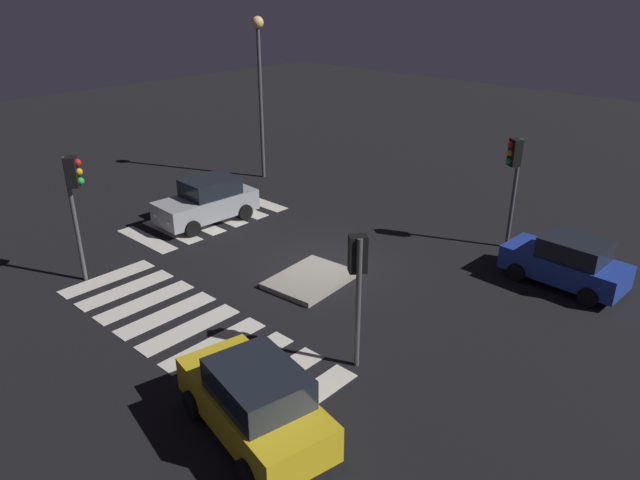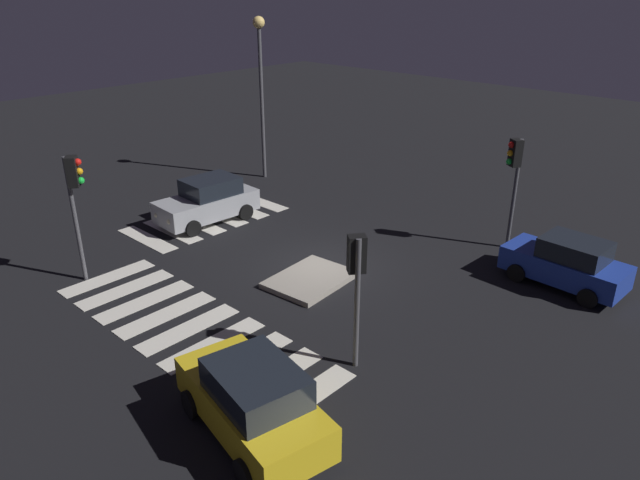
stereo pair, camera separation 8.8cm
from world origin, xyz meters
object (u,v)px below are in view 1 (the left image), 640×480
object	(u,v)px
traffic_light_east	(74,189)
traffic_light_west	(514,167)
car_blue	(566,262)
car_silver	(207,201)
traffic_light_north	(358,269)
street_lamp	(260,71)
traffic_island	(310,279)
car_yellow	(255,401)

from	to	relation	value
traffic_light_east	traffic_light_west	distance (m)	14.81
car_blue	car_silver	xyz separation A→B (m)	(4.47, -13.03, 0.07)
traffic_light_east	traffic_light_west	size ratio (longest dim) A/B	1.03
car_blue	traffic_light_north	xyz separation A→B (m)	(7.91, -2.31, 1.90)
traffic_light_north	street_lamp	xyz separation A→B (m)	(-9.07, -13.54, 2.51)
traffic_light_west	car_blue	bearing A→B (deg)	97.13
car_blue	traffic_light_west	size ratio (longest dim) A/B	0.95
traffic_island	car_silver	bearing A→B (deg)	-98.44
traffic_light_west	car_silver	bearing A→B (deg)	-25.66
car_yellow	car_silver	size ratio (longest dim) A/B	1.03
street_lamp	traffic_light_north	bearing A→B (deg)	56.17
traffic_island	traffic_light_east	distance (m)	8.02
car_silver	traffic_light_east	world-z (taller)	traffic_light_east
car_blue	car_yellow	distance (m)	11.67
traffic_light_west	traffic_light_north	xyz separation A→B (m)	(9.36, 0.54, -0.40)
traffic_island	traffic_light_north	distance (m)	5.32
car_silver	street_lamp	world-z (taller)	street_lamp
traffic_island	traffic_light_east	bearing A→B (deg)	-48.61
car_yellow	traffic_light_north	bearing A→B (deg)	-76.52
street_lamp	car_blue	bearing A→B (deg)	85.78
car_yellow	street_lamp	distance (m)	19.09
traffic_light_north	street_lamp	size ratio (longest dim) A/B	0.47
traffic_island	car_blue	size ratio (longest dim) A/B	0.75
traffic_light_east	street_lamp	world-z (taller)	street_lamp
car_silver	car_yellow	bearing A→B (deg)	60.35
traffic_light_north	street_lamp	world-z (taller)	street_lamp
traffic_island	car_silver	world-z (taller)	car_silver
traffic_light_north	car_yellow	bearing A→B (deg)	129.72
car_blue	car_silver	world-z (taller)	car_silver
traffic_island	car_blue	distance (m)	8.34
traffic_light_east	traffic_light_north	bearing A→B (deg)	-35.67
car_silver	street_lamp	bearing A→B (deg)	-150.21
car_blue	car_yellow	xyz separation A→B (m)	(11.46, -2.20, 0.07)
traffic_light_east	traffic_light_north	world-z (taller)	traffic_light_east
car_yellow	traffic_light_north	distance (m)	4.00
traffic_light_east	traffic_light_west	world-z (taller)	traffic_light_east
traffic_island	traffic_light_east	size ratio (longest dim) A/B	0.69
car_silver	traffic_light_east	xyz separation A→B (m)	(5.89, 1.24, 2.32)
car_yellow	traffic_light_east	world-z (taller)	traffic_light_east
traffic_light_west	car_yellow	bearing A→B (deg)	37.01
car_yellow	traffic_light_east	size ratio (longest dim) A/B	1.04
traffic_island	car_blue	bearing A→B (deg)	131.27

